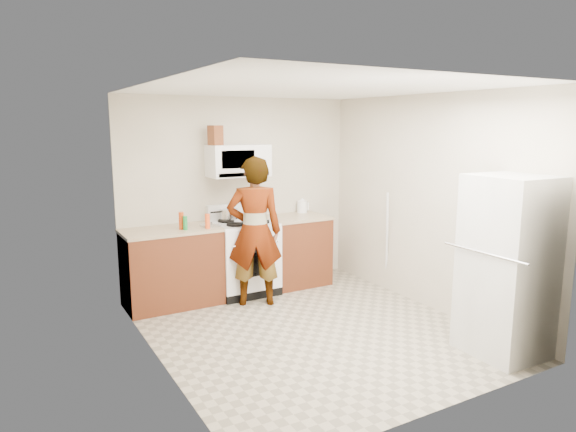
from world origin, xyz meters
TOP-DOWN VIEW (x-y plane):
  - floor at (0.00, 0.00)m, footprint 3.60×3.60m
  - back_wall at (0.00, 1.79)m, footprint 3.20×0.02m
  - right_wall at (1.59, 0.00)m, footprint 0.02×3.60m
  - cabinet_left at (-1.04, 1.49)m, footprint 1.12×0.62m
  - counter_left at (-1.04, 1.49)m, footprint 1.14×0.64m
  - cabinet_right at (0.68, 1.49)m, footprint 0.80×0.62m
  - counter_right at (0.68, 1.49)m, footprint 0.82×0.64m
  - gas_range at (-0.10, 1.48)m, footprint 0.76×0.65m
  - microwave at (-0.10, 1.61)m, footprint 0.76×0.38m
  - person at (-0.16, 1.04)m, footprint 0.77×0.65m
  - fridge at (1.33, -1.35)m, footprint 0.72×0.72m
  - kettle at (0.91, 1.70)m, footprint 0.18×0.18m
  - jug at (-0.41, 1.58)m, footprint 0.17×0.17m
  - saucepan at (-0.22, 1.66)m, footprint 0.28×0.28m
  - tray at (-0.03, 1.37)m, footprint 0.28×0.20m
  - bottle_spray at (-0.93, 1.41)m, footprint 0.07×0.07m
  - bottle_hot_sauce at (-0.65, 1.30)m, footprint 0.07×0.07m
  - bottle_green_cap at (-0.90, 1.35)m, footprint 0.06×0.06m
  - pot_lid at (-0.55, 1.44)m, footprint 0.28×0.28m
  - broom at (1.56, 0.65)m, footprint 0.22×0.21m

SIDE VIEW (x-z plane):
  - floor at x=0.00m, z-range 0.00..0.00m
  - cabinet_left at x=-1.04m, z-range 0.00..0.90m
  - cabinet_right at x=0.68m, z-range 0.00..0.90m
  - gas_range at x=-0.10m, z-range -0.08..1.05m
  - broom at x=1.56m, z-range 0.01..1.31m
  - fridge at x=1.33m, z-range 0.00..1.70m
  - person at x=-0.16m, z-range 0.00..1.79m
  - counter_left at x=-1.04m, z-range 0.90..0.93m
  - counter_right at x=0.68m, z-range 0.90..0.93m
  - pot_lid at x=-0.55m, z-range 0.94..0.95m
  - tray at x=-0.03m, z-range 0.93..0.98m
  - saucepan at x=-0.22m, z-range 0.95..1.08m
  - bottle_green_cap at x=-0.90m, z-range 0.94..1.10m
  - kettle at x=0.91m, z-range 0.94..1.10m
  - bottle_hot_sauce at x=-0.65m, z-range 0.94..1.11m
  - bottle_spray at x=-0.93m, z-range 0.94..1.14m
  - back_wall at x=0.00m, z-range 0.00..2.50m
  - right_wall at x=1.59m, z-range 0.00..2.50m
  - microwave at x=-0.10m, z-range 1.50..1.90m
  - jug at x=-0.41m, z-range 1.90..2.14m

